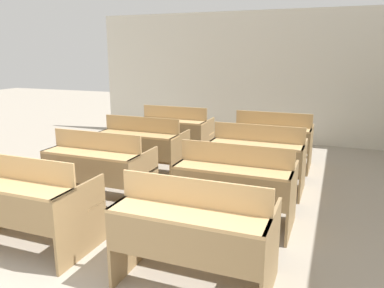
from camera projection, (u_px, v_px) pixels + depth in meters
The scene contains 9 objects.
wall_back at pixel (246, 77), 8.28m from camera, with size 7.10×0.06×2.80m.
bench_front_left at pixel (26, 201), 3.71m from camera, with size 1.27×0.76×0.96m.
bench_front_right at pixel (195, 231), 3.08m from camera, with size 1.27×0.76×0.96m.
bench_second_left at pixel (99, 167), 4.83m from camera, with size 1.27×0.76×0.96m.
bench_second_right at pixel (235, 184), 4.20m from camera, with size 1.27×0.76×0.96m.
bench_third_left at pixel (143, 146), 5.92m from camera, with size 1.27×0.76×0.96m.
bench_third_right at pixel (258, 157), 5.29m from camera, with size 1.27×0.76×0.96m.
bench_back_left at pixel (175, 131), 7.05m from camera, with size 1.27×0.76×0.96m.
bench_back_right at pixel (273, 139), 6.38m from camera, with size 1.27×0.76×0.96m.
Camera 1 is at (1.92, -1.20, 1.92)m, focal length 35.00 mm.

